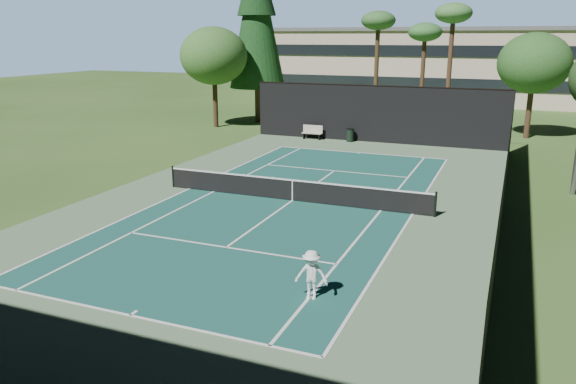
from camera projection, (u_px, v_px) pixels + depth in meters
name	position (u px, v px, depth m)	size (l,w,h in m)	color
ground	(292.00, 201.00, 25.75)	(160.00, 160.00, 0.00)	#355A21
apron_slab	(292.00, 201.00, 25.75)	(18.00, 32.00, 0.01)	#5D7D57
court_surface	(292.00, 201.00, 25.75)	(10.97, 23.77, 0.01)	#1A5349
court_lines	(292.00, 200.00, 25.74)	(11.07, 23.87, 0.01)	white
tennis_net	(292.00, 189.00, 25.60)	(12.90, 0.10, 1.10)	black
fence	(293.00, 158.00, 25.27)	(18.04, 32.05, 4.03)	black
player	(311.00, 275.00, 15.95)	(0.95, 0.55, 1.47)	white
tennis_ball_b	(273.00, 177.00, 29.91)	(0.07, 0.07, 0.07)	#BCD22F
tennis_ball_c	(304.00, 186.00, 28.15)	(0.07, 0.07, 0.07)	#D3F337
tennis_ball_d	(244.00, 174.00, 30.55)	(0.07, 0.07, 0.07)	#CFDD32
park_bench	(312.00, 132.00, 41.14)	(1.50, 0.45, 1.02)	#BAB39A
trash_bin	(350.00, 135.00, 40.12)	(0.56, 0.56, 0.95)	black
pine_tree	(256.00, 9.00, 47.19)	(4.80, 4.80, 15.00)	#4C3420
palm_a	(378.00, 25.00, 45.72)	(2.80, 2.80, 9.32)	#47351E
palm_b	(425.00, 36.00, 46.46)	(2.80, 2.80, 8.42)	#49311F
palm_c	(453.00, 19.00, 42.54)	(2.80, 2.80, 9.77)	#4F3322
decid_tree_a	(534.00, 63.00, 40.33)	(5.12, 5.12, 7.62)	#4A311F
decid_tree_c	(214.00, 56.00, 45.35)	(5.44, 5.44, 8.09)	#462F1E
campus_building	(437.00, 64.00, 65.69)	(40.50, 12.50, 8.30)	beige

